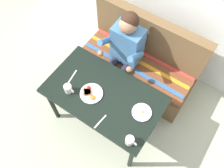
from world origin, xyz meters
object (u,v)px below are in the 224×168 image
Objects in this scene: couch at (139,65)px; knife at (72,78)px; coffee_mug_second at (130,141)px; fork at (100,122)px; plate_eggs at (142,112)px; person at (124,49)px; plate_breakfast at (91,93)px; coffee_mug at (68,89)px; table at (104,98)px.

couch is 0.97m from knife.
coffee_mug_second is at bearing -65.14° from couch.
couch is 12.20× the size of coffee_mug_second.
coffee_mug_second reaches higher than fork.
plate_eggs is 1.64× the size of coffee_mug_second.
couch is at bearing 52.24° from person.
plate_breakfast is at bearing -168.21° from plate_eggs.
knife is at bearing -116.23° from couch.
knife is (-0.81, -0.07, -0.01)m from plate_eggs.
couch is at bearing 82.34° from plate_breakfast.
coffee_mug is 0.47m from fork.
coffee_mug is at bearing -163.93° from plate_eggs.
table is 5.12× the size of plate_breakfast.
coffee_mug_second is 0.34m from fork.
couch is 7.20× the size of knife.
plate_breakfast reaches higher than table.
person reaches higher than knife.
couch reaches higher than table.
plate_breakfast reaches higher than knife.
person is (-0.14, -0.17, 0.41)m from couch.
person is 6.06× the size of knife.
plate_breakfast reaches higher than plate_eggs.
person is (-0.14, 0.59, 0.09)m from table.
plate_eggs is 0.97× the size of knife.
person reaches higher than coffee_mug.
couch is at bearing 120.30° from plate_eggs.
coffee_mug_second is 0.69× the size of fork.
person is at bearing 58.57° from knife.
table is 7.06× the size of fork.
person reaches higher than plate_breakfast.
coffee_mug_second is (0.48, -0.27, 0.13)m from table.
coffee_mug is (-0.31, -0.17, 0.13)m from table.
plate_eggs is 0.82m from knife.
plate_eggs is (0.53, 0.11, -0.00)m from plate_breakfast.
plate_breakfast is at bearing 148.74° from fork.
table is at bearing 32.02° from plate_breakfast.
coffee_mug is at bearing 172.68° from coffee_mug_second.
coffee_mug is at bearing -103.23° from person.
person is at bearing 76.77° from coffee_mug.
plate_breakfast is at bearing 26.47° from coffee_mug.
fork is (-0.28, -0.30, -0.01)m from plate_eggs.
couch is at bearing 103.52° from fork.
plate_breakfast reaches higher than fork.
fork is at bearing -82.07° from couch.
plate_eggs is 1.14× the size of fork.
coffee_mug is 1.00× the size of coffee_mug_second.
table is 0.43m from plate_eggs.
person is 10.27× the size of coffee_mug.
plate_eggs is 1.64× the size of coffee_mug.
plate_eggs is at bearing 52.88° from fork.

